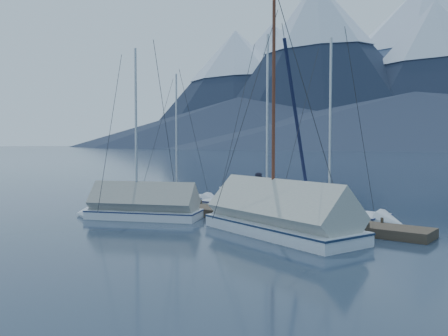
% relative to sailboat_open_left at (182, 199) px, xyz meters
% --- Properties ---
extents(ground, '(1000.00, 1000.00, 0.00)m').
position_rel_sailboat_open_left_xyz_m(ground, '(5.19, -4.82, -0.14)').
color(ground, '#162131').
rests_on(ground, ground).
extents(dock, '(18.00, 1.50, 0.54)m').
position_rel_sailboat_open_left_xyz_m(dock, '(5.19, -2.82, -0.03)').
color(dock, '#382D23').
rests_on(dock, ground).
extents(mooring_posts, '(15.12, 1.52, 0.35)m').
position_rel_sailboat_open_left_xyz_m(mooring_posts, '(4.69, -2.82, 0.21)').
color(mooring_posts, '#382D23').
rests_on(mooring_posts, ground).
extents(sailboat_open_left, '(6.13, 2.59, 7.98)m').
position_rel_sailboat_open_left_xyz_m(sailboat_open_left, '(0.00, 0.00, 0.00)').
color(sailboat_open_left, silver).
rests_on(sailboat_open_left, ground).
extents(sailboat_open_mid, '(7.17, 3.02, 9.31)m').
position_rel_sailboat_open_left_xyz_m(sailboat_open_mid, '(6.58, -0.57, 0.02)').
color(sailboat_open_mid, silver).
rests_on(sailboat_open_mid, ground).
extents(sailboat_open_right, '(6.64, 2.79, 8.60)m').
position_rel_sailboat_open_left_xyz_m(sailboat_open_right, '(9.87, -0.83, 0.01)').
color(sailboat_open_right, silver).
rests_on(sailboat_open_right, ground).
extents(sailboat_covered_near, '(7.82, 4.34, 9.73)m').
position_rel_sailboat_open_left_xyz_m(sailboat_covered_near, '(8.98, -4.89, 0.35)').
color(sailboat_covered_near, white).
rests_on(sailboat_covered_near, ground).
extents(sailboat_covered_far, '(6.05, 4.00, 8.20)m').
position_rel_sailboat_open_left_xyz_m(sailboat_covered_far, '(2.41, -5.71, 0.26)').
color(sailboat_covered_far, white).
rests_on(sailboat_covered_far, ground).
extents(person, '(0.57, 0.72, 1.74)m').
position_rel_sailboat_open_left_xyz_m(person, '(7.22, -2.92, 1.07)').
color(person, black).
rests_on(person, dock).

